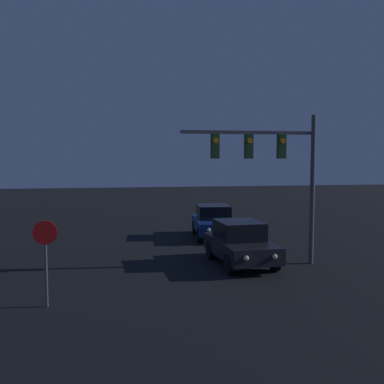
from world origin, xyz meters
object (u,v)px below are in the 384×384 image
object	(u,v)px
traffic_signal_mast	(274,162)
stop_sign	(46,248)
car_near	(240,243)
car_far	(214,221)

from	to	relation	value
traffic_signal_mast	stop_sign	xyz separation A→B (m)	(-7.71, -3.32, -2.28)
car_near	car_far	xyz separation A→B (m)	(0.21, 5.61, 0.00)
traffic_signal_mast	stop_sign	size ratio (longest dim) A/B	2.38
stop_sign	car_near	bearing A→B (deg)	29.19
traffic_signal_mast	stop_sign	distance (m)	8.70
traffic_signal_mast	stop_sign	world-z (taller)	traffic_signal_mast
car_near	stop_sign	distance (m)	7.51
car_far	stop_sign	bearing A→B (deg)	58.22
car_far	traffic_signal_mast	bearing A→B (deg)	103.64
car_near	car_far	size ratio (longest dim) A/B	1.00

